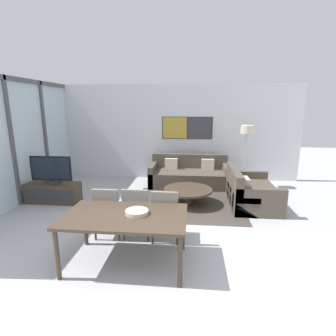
{
  "coord_description": "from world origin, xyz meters",
  "views": [
    {
      "loc": [
        0.65,
        -2.65,
        2.18
      ],
      "look_at": [
        0.16,
        2.51,
        0.95
      ],
      "focal_mm": 28.0,
      "sensor_mm": 36.0,
      "label": 1
    }
  ],
  "objects_px": {
    "coffee_table": "(188,192)",
    "dining_table": "(125,219)",
    "dining_chair_left": "(108,209)",
    "tv_console": "(53,193)",
    "dining_chair_right": "(165,212)",
    "television": "(51,170)",
    "floor_lamp": "(247,135)",
    "sofa_side": "(248,193)",
    "fruit_bowl": "(137,212)",
    "sofa_main": "(189,176)",
    "dining_chair_centre": "(137,210)"
  },
  "relations": [
    {
      "from": "sofa_main",
      "to": "dining_chair_left",
      "type": "xyz_separation_m",
      "value": [
        -1.29,
        -3.19,
        0.24
      ]
    },
    {
      "from": "dining_table",
      "to": "fruit_bowl",
      "type": "bearing_deg",
      "value": 15.99
    },
    {
      "from": "sofa_main",
      "to": "dining_chair_centre",
      "type": "bearing_deg",
      "value": -104.41
    },
    {
      "from": "tv_console",
      "to": "dining_table",
      "type": "distance_m",
      "value": 3.22
    },
    {
      "from": "television",
      "to": "dining_table",
      "type": "distance_m",
      "value": 3.2
    },
    {
      "from": "tv_console",
      "to": "sofa_main",
      "type": "xyz_separation_m",
      "value": [
        3.11,
        1.67,
        0.04
      ]
    },
    {
      "from": "coffee_table",
      "to": "dining_table",
      "type": "bearing_deg",
      "value": -108.79
    },
    {
      "from": "sofa_main",
      "to": "fruit_bowl",
      "type": "distance_m",
      "value": 3.94
    },
    {
      "from": "tv_console",
      "to": "dining_chair_right",
      "type": "xyz_separation_m",
      "value": [
        2.77,
        -1.54,
        0.28
      ]
    },
    {
      "from": "floor_lamp",
      "to": "sofa_main",
      "type": "bearing_deg",
      "value": 176.64
    },
    {
      "from": "television",
      "to": "sofa_main",
      "type": "xyz_separation_m",
      "value": [
        3.11,
        1.67,
        -0.49
      ]
    },
    {
      "from": "sofa_side",
      "to": "dining_table",
      "type": "height_order",
      "value": "sofa_side"
    },
    {
      "from": "sofa_main",
      "to": "fruit_bowl",
      "type": "xyz_separation_m",
      "value": [
        -0.66,
        -3.85,
        0.5
      ]
    },
    {
      "from": "coffee_table",
      "to": "fruit_bowl",
      "type": "bearing_deg",
      "value": -105.67
    },
    {
      "from": "dining_chair_centre",
      "to": "floor_lamp",
      "type": "distance_m",
      "value": 3.96
    },
    {
      "from": "television",
      "to": "floor_lamp",
      "type": "height_order",
      "value": "floor_lamp"
    },
    {
      "from": "dining_chair_right",
      "to": "floor_lamp",
      "type": "height_order",
      "value": "floor_lamp"
    },
    {
      "from": "dining_table",
      "to": "dining_chair_centre",
      "type": "relative_size",
      "value": 1.88
    },
    {
      "from": "dining_chair_left",
      "to": "dining_chair_right",
      "type": "height_order",
      "value": "same"
    },
    {
      "from": "sofa_side",
      "to": "dining_table",
      "type": "xyz_separation_m",
      "value": [
        -2.17,
        -2.5,
        0.4
      ]
    },
    {
      "from": "tv_console",
      "to": "fruit_bowl",
      "type": "height_order",
      "value": "fruit_bowl"
    },
    {
      "from": "dining_table",
      "to": "dining_chair_right",
      "type": "relative_size",
      "value": 1.88
    },
    {
      "from": "sofa_side",
      "to": "dining_chair_left",
      "type": "height_order",
      "value": "dining_chair_left"
    },
    {
      "from": "coffee_table",
      "to": "dining_chair_right",
      "type": "bearing_deg",
      "value": -101.02
    },
    {
      "from": "tv_console",
      "to": "fruit_bowl",
      "type": "relative_size",
      "value": 3.74
    },
    {
      "from": "dining_chair_left",
      "to": "fruit_bowl",
      "type": "bearing_deg",
      "value": -46.44
    },
    {
      "from": "dining_table",
      "to": "dining_chair_left",
      "type": "height_order",
      "value": "dining_chair_left"
    },
    {
      "from": "dining_chair_left",
      "to": "floor_lamp",
      "type": "distance_m",
      "value": 4.27
    },
    {
      "from": "dining_table",
      "to": "fruit_bowl",
      "type": "height_order",
      "value": "fruit_bowl"
    },
    {
      "from": "tv_console",
      "to": "coffee_table",
      "type": "height_order",
      "value": "tv_console"
    },
    {
      "from": "sofa_side",
      "to": "coffee_table",
      "type": "relative_size",
      "value": 1.43
    },
    {
      "from": "sofa_main",
      "to": "dining_chair_centre",
      "type": "relative_size",
      "value": 2.42
    },
    {
      "from": "tv_console",
      "to": "dining_chair_centre",
      "type": "distance_m",
      "value": 2.75
    },
    {
      "from": "television",
      "to": "dining_chair_left",
      "type": "height_order",
      "value": "television"
    },
    {
      "from": "sofa_main",
      "to": "fruit_bowl",
      "type": "relative_size",
      "value": 6.75
    },
    {
      "from": "dining_chair_left",
      "to": "dining_chair_right",
      "type": "bearing_deg",
      "value": -1.75
    },
    {
      "from": "sofa_main",
      "to": "dining_chair_left",
      "type": "bearing_deg",
      "value": -112.06
    },
    {
      "from": "television",
      "to": "floor_lamp",
      "type": "distance_m",
      "value": 4.92
    },
    {
      "from": "dining_chair_left",
      "to": "floor_lamp",
      "type": "xyz_separation_m",
      "value": [
        2.79,
        3.1,
        0.93
      ]
    },
    {
      "from": "tv_console",
      "to": "television",
      "type": "xyz_separation_m",
      "value": [
        0.0,
        0.0,
        0.53
      ]
    },
    {
      "from": "sofa_side",
      "to": "coffee_table",
      "type": "bearing_deg",
      "value": 94.75
    },
    {
      "from": "sofa_main",
      "to": "dining_chair_centre",
      "type": "xyz_separation_m",
      "value": [
        -0.81,
        -3.16,
        0.24
      ]
    },
    {
      "from": "tv_console",
      "to": "floor_lamp",
      "type": "xyz_separation_m",
      "value": [
        4.6,
        1.59,
        1.21
      ]
    },
    {
      "from": "tv_console",
      "to": "fruit_bowl",
      "type": "xyz_separation_m",
      "value": [
        2.45,
        -2.18,
        0.54
      ]
    },
    {
      "from": "tv_console",
      "to": "dining_table",
      "type": "xyz_separation_m",
      "value": [
        2.29,
        -2.22,
        0.44
      ]
    },
    {
      "from": "television",
      "to": "dining_chair_centre",
      "type": "height_order",
      "value": "television"
    },
    {
      "from": "dining_table",
      "to": "floor_lamp",
      "type": "xyz_separation_m",
      "value": [
        2.31,
        3.81,
        0.77
      ]
    },
    {
      "from": "dining_chair_left",
      "to": "dining_table",
      "type": "bearing_deg",
      "value": -56.0
    },
    {
      "from": "sofa_side",
      "to": "dining_chair_left",
      "type": "xyz_separation_m",
      "value": [
        -2.65,
        -1.79,
        0.24
      ]
    },
    {
      "from": "coffee_table",
      "to": "dining_table",
      "type": "relative_size",
      "value": 0.65
    }
  ]
}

